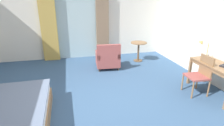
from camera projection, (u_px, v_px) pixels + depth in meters
ground at (98, 106)px, 3.98m from camera, size 6.96×7.71×0.10m
wall_back at (82, 23)px, 6.81m from camera, size 6.56×0.12×2.64m
balcony_glass_door at (76, 28)px, 6.74m from camera, size 1.50×0.02×2.32m
curtain_panel_left at (49, 26)px, 6.41m from camera, size 0.56×0.10×2.51m
curtain_panel_right at (102, 25)px, 6.84m from camera, size 0.47×0.10×2.51m
writing_desk at (218, 68)px, 4.19m from camera, size 0.59×1.35×0.75m
desk_chair at (200, 73)px, 4.26m from camera, size 0.47×0.48×0.94m
desk_lamp at (203, 45)px, 4.56m from camera, size 0.30×0.25×0.49m
armchair_by_window at (108, 59)px, 5.87m from camera, size 0.79×0.73×0.86m
round_cafe_table at (139, 47)px, 6.55m from camera, size 0.58×0.58×0.70m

